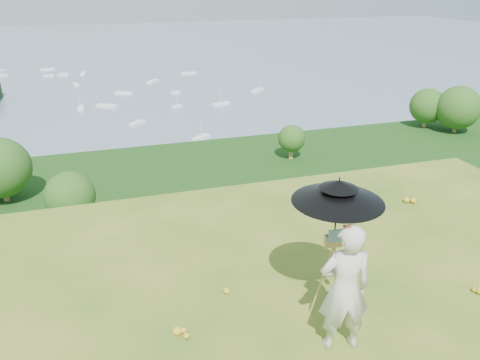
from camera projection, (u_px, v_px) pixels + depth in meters
name	position (u px, v px, depth m)	size (l,w,h in m)	color
forest_slope	(152.00, 339.00, 47.23)	(140.00, 56.00, 22.00)	#153D10
shoreline_tier	(127.00, 220.00, 85.10)	(170.00, 28.00, 8.00)	#676453
bay_water	(100.00, 63.00, 229.01)	(700.00, 700.00, 0.00)	slate
slope_trees	(141.00, 217.00, 41.65)	(110.00, 50.00, 6.00)	#265018
harbor_town	(124.00, 188.00, 82.51)	(110.00, 22.00, 5.00)	silver
moored_boats	(68.00, 102.00, 156.23)	(140.00, 140.00, 0.70)	white
painter	(345.00, 289.00, 6.00)	(0.68, 0.45, 1.87)	beige
field_easel	(332.00, 273.00, 6.64)	(0.57, 0.57, 1.49)	#AE7A49
sun_umbrella	(337.00, 211.00, 6.28)	(1.24, 1.24, 0.99)	black
painter_cap	(351.00, 229.00, 5.65)	(0.20, 0.24, 0.10)	#CB6F78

